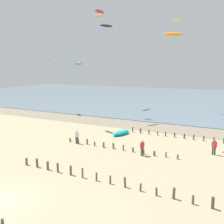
{
  "coord_description": "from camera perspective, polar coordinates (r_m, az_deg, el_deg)",
  "views": [
    {
      "loc": [
        13.01,
        -9.89,
        9.0
      ],
      "look_at": [
        2.29,
        12.48,
        4.37
      ],
      "focal_mm": 37.49,
      "sensor_mm": 36.0,
      "label": 1
    }
  ],
  "objects": [
    {
      "name": "kite_aloft_6",
      "position": [
        49.2,
        -13.67,
        11.78
      ],
      "size": [
        2.03,
        2.0,
        0.35
      ],
      "primitive_type": "ellipsoid",
      "rotation": [
        -0.0,
        0.0,
        2.37
      ],
      "color": "#E54C99"
    },
    {
      "name": "kite_aloft_3",
      "position": [
        46.8,
        -3.22,
        22.44
      ],
      "size": [
        2.24,
        1.36,
        0.47
      ],
      "primitive_type": "ellipsoid",
      "rotation": [
        -0.2,
        0.0,
        2.83
      ],
      "color": "orange"
    },
    {
      "name": "groyne_near",
      "position": [
        19.35,
        -1.95,
        -15.85
      ],
      "size": [
        17.74,
        0.34,
        0.87
      ],
      "color": "brown",
      "rests_on": "ground"
    },
    {
      "name": "wet_sand_strip",
      "position": [
        38.12,
        4.91,
        -3.12
      ],
      "size": [
        120.0,
        5.88,
        0.01
      ],
      "primitive_type": "cube",
      "color": "gray",
      "rests_on": "ground"
    },
    {
      "name": "kite_aloft_4",
      "position": [
        29.1,
        14.65,
        17.91
      ],
      "size": [
        2.34,
        2.01,
        0.66
      ],
      "primitive_type": "ellipsoid",
      "rotation": [
        0.46,
        0.0,
        0.62
      ],
      "color": "orange"
    },
    {
      "name": "kite_aloft_0",
      "position": [
        52.29,
        15.65,
        20.74
      ],
      "size": [
        1.9,
        0.77,
        0.48
      ],
      "primitive_type": "ellipsoid",
      "rotation": [
        0.34,
        0.0,
        3.08
      ],
      "color": "yellow"
    },
    {
      "name": "person_by_waterline",
      "position": [
        28.69,
        -8.58,
        -5.91
      ],
      "size": [
        0.57,
        0.23,
        1.71
      ],
      "color": "#383842",
      "rests_on": "ground"
    },
    {
      "name": "groyne_mid",
      "position": [
        26.8,
        0.41,
        -8.4
      ],
      "size": [
        13.34,
        0.37,
        0.7
      ],
      "color": "brown",
      "rests_on": "ground"
    },
    {
      "name": "grounded_kite",
      "position": [
        32.3,
        2.19,
        -5.04
      ],
      "size": [
        2.12,
        3.28,
        0.62
      ],
      "primitive_type": "ellipsoid",
      "rotation": [
        0.0,
        0.0,
        4.35
      ],
      "color": "#19B2B7",
      "rests_on": "ground"
    },
    {
      "name": "person_mid_beach",
      "position": [
        27.08,
        23.65,
        -7.71
      ],
      "size": [
        0.53,
        0.35,
        1.71
      ],
      "color": "#232328",
      "rests_on": "ground"
    },
    {
      "name": "kite_aloft_5",
      "position": [
        41.84,
        -1.43,
        20.29
      ],
      "size": [
        2.12,
        2.45,
        0.67
      ],
      "primitive_type": "ellipsoid",
      "rotation": [
        0.43,
        0.0,
        0.94
      ],
      "color": "black"
    },
    {
      "name": "groyne_far",
      "position": [
        31.77,
        22.03,
        -6.06
      ],
      "size": [
        19.25,
        0.34,
        0.79
      ],
      "color": "brown",
      "rests_on": "ground"
    },
    {
      "name": "ground_plane",
      "position": [
        18.65,
        -25.07,
        -19.35
      ],
      "size": [
        160.0,
        160.0,
        0.0
      ],
      "primitive_type": "plane",
      "color": "tan"
    },
    {
      "name": "person_left_flank",
      "position": [
        24.84,
        7.39,
        -8.5
      ],
      "size": [
        0.37,
        0.51,
        1.71
      ],
      "color": "#4C4C56",
      "rests_on": "ground"
    },
    {
      "name": "sea",
      "position": [
        74.32,
        15.36,
        3.28
      ],
      "size": [
        160.0,
        70.0,
        0.1
      ],
      "primitive_type": "cube",
      "color": "slate",
      "rests_on": "ground"
    },
    {
      "name": "kite_aloft_1",
      "position": [
        35.51,
        -8.29,
        11.56
      ],
      "size": [
        2.31,
        1.77,
        0.59
      ],
      "primitive_type": "ellipsoid",
      "rotation": [
        0.38,
        0.0,
        2.63
      ],
      "color": "green"
    },
    {
      "name": "kite_aloft_10",
      "position": [
        57.64,
        -3.06,
        23.27
      ],
      "size": [
        1.53,
        3.45,
        0.8
      ],
      "primitive_type": "ellipsoid",
      "rotation": [
        -0.27,
        0.0,
        1.46
      ],
      "color": "red"
    }
  ]
}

